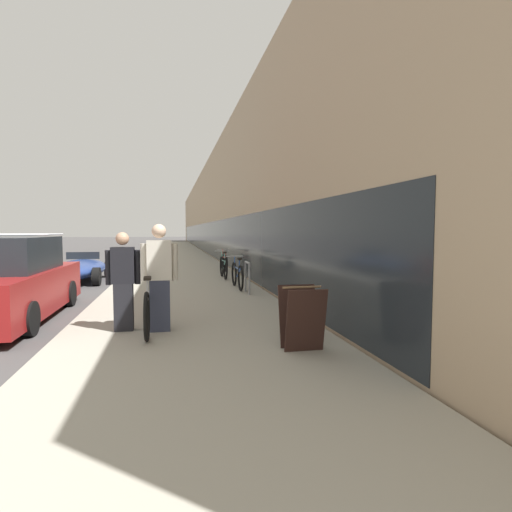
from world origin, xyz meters
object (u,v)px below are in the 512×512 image
(cruiser_bike_nearest, at_px, (237,275))
(cruiser_bike_farthest, at_px, (224,262))
(parked_sedan_curbside, at_px, (9,283))
(tandem_bicycle, at_px, (150,304))
(person_rider, at_px, (160,277))
(cruiser_bike_middle, at_px, (224,267))
(bike_rack_hoop, at_px, (247,274))
(person_bystander, at_px, (123,281))
(sandwich_board_sign, at_px, (302,318))
(vintage_roadster_curbside, at_px, (80,269))

(cruiser_bike_nearest, distance_m, cruiser_bike_farthest, 5.02)
(parked_sedan_curbside, bearing_deg, tandem_bicycle, -29.51)
(person_rider, relative_size, cruiser_bike_middle, 1.01)
(cruiser_bike_nearest, distance_m, cruiser_bike_middle, 2.57)
(cruiser_bike_nearest, height_order, cruiser_bike_middle, cruiser_bike_middle)
(person_rider, bearing_deg, cruiser_bike_nearest, 65.64)
(tandem_bicycle, relative_size, bike_rack_hoop, 3.19)
(person_bystander, bearing_deg, person_rider, -13.48)
(person_rider, bearing_deg, sandwich_board_sign, -36.97)
(cruiser_bike_farthest, distance_m, parked_sedan_curbside, 9.33)
(person_bystander, xyz_separation_m, cruiser_bike_nearest, (2.66, 4.43, -0.44))
(sandwich_board_sign, bearing_deg, parked_sedan_curbside, 145.44)
(person_bystander, distance_m, cruiser_bike_nearest, 5.19)
(tandem_bicycle, bearing_deg, cruiser_bike_farthest, 74.65)
(cruiser_bike_middle, bearing_deg, tandem_bicycle, -107.84)
(cruiser_bike_nearest, xyz_separation_m, cruiser_bike_middle, (-0.06, 2.57, 0.01))
(tandem_bicycle, xyz_separation_m, parked_sedan_curbside, (-2.78, 1.57, 0.23))
(person_rider, bearing_deg, vintage_roadster_curbside, 109.88)
(person_bystander, height_order, bike_rack_hoop, person_bystander)
(person_rider, xyz_separation_m, cruiser_bike_nearest, (2.07, 4.57, -0.51))
(bike_rack_hoop, distance_m, cruiser_bike_nearest, 0.92)
(tandem_bicycle, height_order, person_rider, person_rider)
(cruiser_bike_nearest, bearing_deg, person_bystander, -121.05)
(person_bystander, distance_m, cruiser_bike_middle, 7.48)
(tandem_bicycle, height_order, cruiser_bike_nearest, tandem_bicycle)
(tandem_bicycle, relative_size, vintage_roadster_curbside, 0.63)
(cruiser_bike_farthest, height_order, sandwich_board_sign, sandwich_board_sign)
(cruiser_bike_middle, xyz_separation_m, vintage_roadster_curbside, (-4.93, 0.95, -0.07))
(person_rider, distance_m, person_bystander, 0.62)
(cruiser_bike_nearest, bearing_deg, sandwich_board_sign, -90.81)
(person_bystander, bearing_deg, cruiser_bike_farthest, 72.63)
(bike_rack_hoop, xyz_separation_m, cruiser_bike_middle, (-0.19, 3.47, -0.11))
(vintage_roadster_curbside, bearing_deg, person_bystander, -73.66)
(cruiser_bike_nearest, bearing_deg, vintage_roadster_curbside, 144.84)
(tandem_bicycle, distance_m, person_bystander, 0.63)
(person_bystander, height_order, cruiser_bike_middle, person_bystander)
(person_rider, height_order, person_bystander, person_rider)
(person_rider, xyz_separation_m, sandwich_board_sign, (1.98, -1.49, -0.45))
(bike_rack_hoop, relative_size, cruiser_bike_nearest, 0.45)
(person_bystander, bearing_deg, tandem_bicycle, 25.40)
(cruiser_bike_nearest, relative_size, cruiser_bike_farthest, 1.03)
(sandwich_board_sign, height_order, vintage_roadster_curbside, vintage_roadster_curbside)
(person_rider, xyz_separation_m, vintage_roadster_curbside, (-2.92, 8.09, -0.57))
(cruiser_bike_farthest, xyz_separation_m, vintage_roadster_curbside, (-5.28, -1.49, -0.05))
(cruiser_bike_farthest, bearing_deg, cruiser_bike_nearest, -93.27)
(parked_sedan_curbside, bearing_deg, person_bystander, -36.81)
(person_bystander, bearing_deg, sandwich_board_sign, -32.39)
(person_rider, relative_size, bike_rack_hoop, 2.11)
(tandem_bicycle, bearing_deg, sandwich_board_sign, -40.25)
(vintage_roadster_curbside, bearing_deg, person_rider, -70.12)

